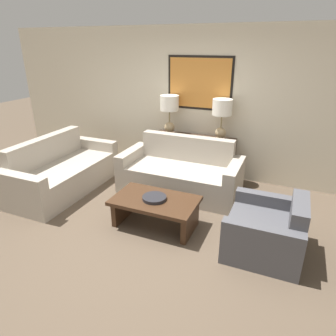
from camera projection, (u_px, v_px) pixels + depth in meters
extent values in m
plane|color=brown|center=(141.00, 236.00, 3.93)|extent=(20.00, 20.00, 0.00)
cube|color=beige|center=(200.00, 104.00, 5.44)|extent=(8.15, 0.10, 2.65)
cube|color=black|center=(200.00, 83.00, 5.24)|extent=(1.18, 0.01, 0.92)
cube|color=orange|center=(199.00, 83.00, 5.24)|extent=(1.10, 0.02, 0.84)
cube|color=#332319|center=(193.00, 157.00, 5.56)|extent=(1.49, 0.38, 0.79)
cylinder|color=tan|center=(169.00, 133.00, 5.58)|extent=(0.16, 0.16, 0.02)
sphere|color=tan|center=(169.00, 127.00, 5.54)|extent=(0.19, 0.19, 0.19)
cylinder|color=#8C7A51|center=(169.00, 116.00, 5.46)|extent=(0.02, 0.02, 0.22)
cylinder|color=white|center=(169.00, 103.00, 5.37)|extent=(0.33, 0.33, 0.27)
cylinder|color=tan|center=(220.00, 139.00, 5.23)|extent=(0.16, 0.16, 0.02)
sphere|color=tan|center=(221.00, 133.00, 5.19)|extent=(0.19, 0.19, 0.19)
cylinder|color=#8C7A51|center=(221.00, 121.00, 5.11)|extent=(0.02, 0.02, 0.22)
cylinder|color=white|center=(222.00, 107.00, 5.02)|extent=(0.33, 0.33, 0.27)
cube|color=#ADA393|center=(178.00, 182.00, 4.95)|extent=(1.62, 0.72, 0.46)
cube|color=#ADA393|center=(187.00, 160.00, 5.25)|extent=(1.62, 0.18, 0.90)
cube|color=#ADA393|center=(132.00, 167.00, 5.32)|extent=(0.18, 0.90, 0.64)
cube|color=#ADA393|center=(233.00, 184.00, 4.67)|extent=(0.18, 0.90, 0.64)
cube|color=#ADA393|center=(70.00, 178.00, 5.09)|extent=(0.72, 1.62, 0.46)
cube|color=#ADA393|center=(47.00, 162.00, 5.17)|extent=(0.18, 1.62, 0.90)
cube|color=#ADA393|center=(22.00, 195.00, 4.32)|extent=(0.90, 0.18, 0.64)
cube|color=#ADA393|center=(96.00, 155.00, 5.85)|extent=(0.90, 0.18, 0.64)
cube|color=#3D2616|center=(155.00, 201.00, 4.03)|extent=(1.14, 0.68, 0.05)
cube|color=#3D2616|center=(124.00, 207.00, 4.29)|extent=(0.07, 0.54, 0.36)
cube|color=#3D2616|center=(190.00, 222.00, 3.93)|extent=(0.07, 0.54, 0.36)
cylinder|color=#232328|center=(154.00, 198.00, 4.00)|extent=(0.32, 0.32, 0.04)
cube|color=#4C4C51|center=(256.00, 233.00, 3.65)|extent=(0.68, 0.66, 0.40)
cube|color=#4C4C51|center=(296.00, 230.00, 3.43)|extent=(0.18, 0.66, 0.73)
cube|color=#4C4C51|center=(268.00, 214.00, 3.93)|extent=(0.86, 0.14, 0.56)
cube|color=#4C4C51|center=(260.00, 249.00, 3.25)|extent=(0.86, 0.14, 0.56)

